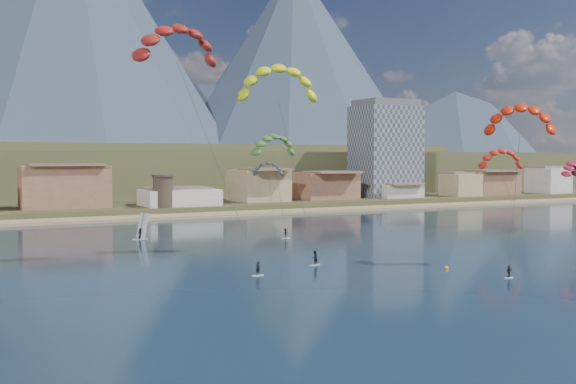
{
  "coord_description": "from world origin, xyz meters",
  "views": [
    {
      "loc": [
        -45.08,
        -56.91,
        15.22
      ],
      "look_at": [
        0.0,
        32.0,
        10.0
      ],
      "focal_mm": 41.97,
      "sensor_mm": 36.0,
      "label": 1
    }
  ],
  "objects": [
    {
      "name": "ground",
      "position": [
        0.0,
        0.0,
        0.0
      ],
      "size": [
        2400.0,
        2400.0,
        0.0
      ],
      "primitive_type": "plane",
      "color": "#0D1E32",
      "rests_on": "ground"
    },
    {
      "name": "beach",
      "position": [
        0.0,
        106.0,
        0.25
      ],
      "size": [
        2200.0,
        12.0,
        0.9
      ],
      "color": "tan",
      "rests_on": "ground"
    },
    {
      "name": "land",
      "position": [
        0.0,
        560.0,
        0.0
      ],
      "size": [
        2200.0,
        900.0,
        4.0
      ],
      "color": "brown",
      "rests_on": "ground"
    },
    {
      "name": "foothills",
      "position": [
        22.39,
        232.47,
        9.08
      ],
      "size": [
        940.0,
        210.0,
        18.0
      ],
      "color": "brown",
      "rests_on": "ground"
    },
    {
      "name": "apartment_tower",
      "position": [
        85.0,
        128.0,
        17.82
      ],
      "size": [
        20.0,
        16.0,
        32.0
      ],
      "color": "gray",
      "rests_on": "ground"
    },
    {
      "name": "watchtower",
      "position": [
        5.0,
        114.0,
        6.37
      ],
      "size": [
        5.82,
        5.82,
        8.6
      ],
      "color": "#47382D",
      "rests_on": "ground"
    },
    {
      "name": "kitesurfer_red",
      "position": [
        -16.41,
        33.6,
        31.5
      ],
      "size": [
        13.81,
        16.14,
        35.31
      ],
      "color": "silver",
      "rests_on": "ground"
    },
    {
      "name": "kitesurfer_yellow",
      "position": [
        0.57,
        36.56,
        27.32
      ],
      "size": [
        14.04,
        16.21,
        30.76
      ],
      "color": "silver",
      "rests_on": "ground"
    },
    {
      "name": "kitesurfer_orange",
      "position": [
        25.75,
        11.79,
        21.0
      ],
      "size": [
        14.02,
        11.72,
        24.05
      ],
      "color": "silver",
      "rests_on": "ground"
    },
    {
      "name": "kitesurfer_green",
      "position": [
        14.36,
        66.81,
        18.17
      ],
      "size": [
        10.36,
        14.89,
        22.02
      ],
      "color": "silver",
      "rests_on": "ground"
    },
    {
      "name": "distant_kite_dark",
      "position": [
        19.08,
        79.43,
        13.11
      ],
      "size": [
        7.85,
        6.65,
        15.89
      ],
      "color": "#262626",
      "rests_on": "ground"
    },
    {
      "name": "distant_kite_orange",
      "position": [
        60.86,
        51.05,
        15.49
      ],
      "size": [
        10.59,
        7.64,
        18.72
      ],
      "color": "#262626",
      "rests_on": "ground"
    },
    {
      "name": "distant_kite_red",
      "position": [
        68.22,
        39.09,
        13.32
      ],
      "size": [
        7.82,
        6.8,
        16.07
      ],
      "color": "#262626",
      "rests_on": "ground"
    },
    {
      "name": "windsurfer",
      "position": [
        -13.46,
        65.34,
        1.54
      ],
      "size": [
        2.86,
        3.13,
        4.85
      ],
      "color": "silver",
      "rests_on": "ground"
    },
    {
      "name": "buoy",
      "position": [
        15.18,
        14.24,
        0.1
      ],
      "size": [
        0.61,
        0.61,
        0.61
      ],
      "color": "gold",
      "rests_on": "ground"
    }
  ]
}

